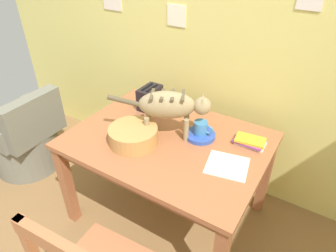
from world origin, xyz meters
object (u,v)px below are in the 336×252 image
Objects in this scene: wicker_basket at (133,135)px; toaster at (150,98)px; dining_table at (168,148)px; cat at (171,106)px; saucer_bowl at (200,135)px; magazine at (227,166)px; wicker_armchair at (27,141)px; coffee_mug at (201,128)px; book_stack at (250,141)px.

toaster is at bearing 111.49° from wicker_basket.
dining_table is 0.32m from cat.
wicker_basket reaches higher than saucer_bowl.
magazine is 1.21× the size of toaster.
saucer_bowl is 0.45m from wicker_basket.
magazine is 0.31× the size of wicker_armchair.
toaster is 0.26× the size of wicker_armchair.
wicker_armchair is (-1.60, -0.32, -0.53)m from coffee_mug.
book_stack reaches higher than dining_table.
wicker_armchair reaches higher than saucer_bowl.
coffee_mug is at bearing 36.15° from dining_table.
wicker_armchair is (-1.87, -0.14, -0.46)m from magazine.
toaster reaches higher than magazine.
wicker_basket is (-0.17, -0.16, 0.14)m from dining_table.
coffee_mug is (0.00, 0.00, 0.06)m from saucer_bowl.
cat is at bearing -36.04° from toaster.
toaster is at bearing 175.96° from book_stack.
dining_table is 4.06× the size of wicker_basket.
wicker_basket reaches higher than wicker_armchair.
magazine is (0.45, -0.09, -0.23)m from cat.
saucer_bowl is 0.33m from book_stack.
dining_table is 0.24m from saucer_bowl.
book_stack is at bearing 70.02° from magazine.
cat is 2.50× the size of magazine.
wicker_armchair is at bearing 172.69° from magazine.
toaster reaches higher than saucer_bowl.
magazine is at bearing -6.60° from dining_table.
wicker_armchair is at bearing -172.41° from dining_table.
book_stack is 2.01m from wicker_armchair.
wicker_armchair is (-1.42, -0.19, -0.37)m from dining_table.
coffee_mug is at bearing 89.55° from cat.
saucer_bowl is at bearing -162.91° from book_stack.
coffee_mug is 0.45m from wicker_basket.
magazine is at bearing -23.10° from toaster.
dining_table is 0.48m from toaster.
cat reaches higher than book_stack.
wicker_armchair is at bearing -168.71° from coffee_mug.
coffee_mug is 0.68× the size of toaster.
dining_table is 0.46m from magazine.
magazine is at bearing -98.44° from book_stack.
book_stack is at bearing 30.20° from wicker_basket.
cat is 0.26m from coffee_mug.
cat is at bearing -152.82° from coffee_mug.
toaster reaches higher than wicker_armchair.
saucer_bowl is 0.54m from toaster.
cat is at bearing -158.91° from book_stack.
cat is 0.29m from saucer_bowl.
coffee_mug is at bearing -80.95° from wicker_armchair.
saucer_bowl is 0.64× the size of wicker_basket.
saucer_bowl is 0.26× the size of wicker_armchair.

